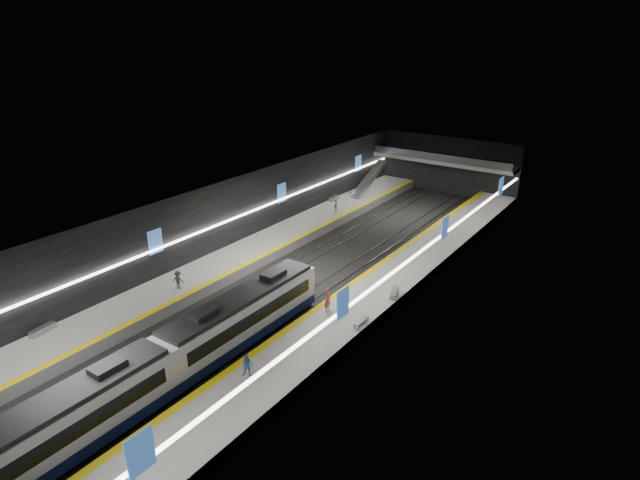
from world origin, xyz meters
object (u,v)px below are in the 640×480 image
Objects in this scene: passenger_right_a at (328,300)px; passenger_left_a at (336,206)px; bench_left_near at (43,330)px; bench_right_far at (394,293)px; escalator at (369,179)px; passenger_left_b at (178,280)px; passenger_right_b at (247,366)px; train at (163,364)px; bench_left_far at (334,198)px; bench_right_near at (361,322)px.

passenger_right_a is 1.19× the size of passenger_left_a.
bench_left_near is 27.78m from bench_right_far.
escalator is at bearing 178.16° from passenger_left_a.
escalator reaches higher than passenger_left_b.
bench_left_near is at bearing 170.61° from passenger_right_b.
passenger_left_a is at bearing 117.05° from bench_right_far.
escalator is (-10.00, 43.83, 0.70)m from train.
bench_right_far is (6.88, 18.91, -0.97)m from train.
train is 12.13m from bench_left_near.
passenger_left_a is (2.90, 35.62, 0.58)m from bench_left_near.
passenger_right_b reaches higher than bench_left_near.
escalator is 4.18× the size of bench_left_far.
passenger_left_b is at bearing 68.89° from bench_left_near.
escalator is at bearing -108.14° from passenger_left_b.
bench_right_far is at bearing -37.68° from passenger_right_a.
passenger_right_b reaches higher than bench_right_near.
escalator reaches higher than bench_left_near.
bench_left_far is 1.02× the size of bench_right_far.
bench_right_far reaches higher than bench_right_near.
passenger_left_a reaches higher than passenger_left_b.
bench_right_far is at bearing 70.02° from train.
passenger_right_a reaches higher than bench_right_far.
train is 5.40m from passenger_right_b.
passenger_right_a is (13.71, -30.37, -0.92)m from escalator.
passenger_right_a reaches higher than bench_right_near.
bench_left_far is 38.41m from passenger_right_b.
passenger_left_a is at bearing -109.66° from passenger_left_b.
train is 13.97m from passenger_right_a.
passenger_right_a is (-3.29, 0.29, 0.78)m from bench_right_near.
bench_right_near is (17.00, -30.66, -1.70)m from escalator.
bench_right_near is 0.99× the size of passenger_left_a.
train is at bearing 0.64° from bench_left_near.
train is 44.96m from escalator.
passenger_right_b is 0.96× the size of passenger_left_b.
bench_right_far is (-0.12, 5.74, 0.03)m from bench_right_near.
bench_right_far is (16.88, -24.92, -1.67)m from escalator.
bench_right_near is 1.00× the size of passenger_left_b.
bench_left_far is at bearing -103.92° from passenger_left_b.
escalator is at bearing 83.43° from passenger_right_b.
bench_right_far is 1.14× the size of passenger_left_b.
bench_left_far is at bearing 83.70° from bench_left_near.
bench_left_far reaches higher than bench_right_near.
bench_left_near is 39.62m from bench_left_far.
escalator is 33.33m from passenger_right_a.
train is 18.30× the size of passenger_left_b.
bench_right_far is at bearing 39.22° from passenger_left_a.
bench_right_near is 0.84× the size of passenger_right_a.
passenger_right_b is at bearing 136.60° from passenger_left_b.
passenger_right_b reaches higher than bench_left_far.
bench_left_far is at bearing 24.92° from passenger_right_a.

